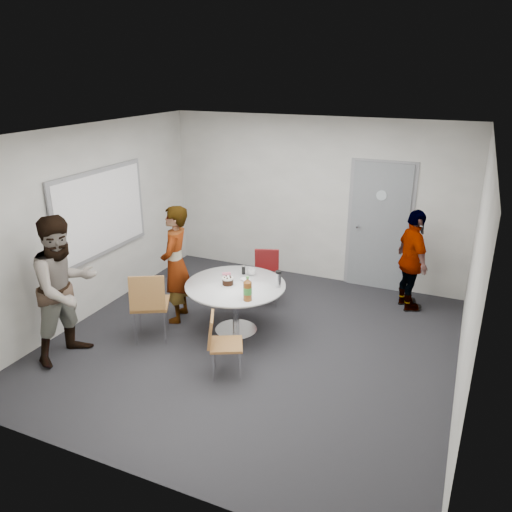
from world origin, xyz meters
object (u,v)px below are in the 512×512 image
at_px(chair_far, 266,271).
at_px(person_main, 176,264).
at_px(person_left, 65,289).
at_px(person_right, 412,261).
at_px(chair_near_left, 149,300).
at_px(whiteboard, 101,213).
at_px(chair_near_right, 220,339).
at_px(door, 379,227).
at_px(table, 237,291).

height_order(chair_far, person_main, person_main).
height_order(person_left, person_right, person_left).
distance_m(chair_near_left, chair_far, 1.98).
relative_size(chair_near_left, person_main, 0.58).
bearing_deg(chair_far, person_left, 36.65).
bearing_deg(whiteboard, chair_near_left, -29.28).
bearing_deg(person_left, chair_near_right, -68.48).
bearing_deg(door, person_left, -130.02).
bearing_deg(whiteboard, person_right, 21.93).
bearing_deg(chair_far, whiteboard, 7.14).
height_order(chair_near_right, person_main, person_main).
bearing_deg(table, door, 58.10).
bearing_deg(person_main, door, 118.70).
height_order(person_main, person_right, person_main).
xyz_separation_m(table, chair_near_right, (0.26, -1.00, -0.14)).
xyz_separation_m(chair_near_left, person_left, (-0.71, -0.66, 0.31)).
distance_m(chair_near_right, person_main, 1.62).
height_order(whiteboard, chair_near_right, whiteboard).
bearing_deg(chair_near_right, person_left, -105.87).
distance_m(table, chair_near_right, 1.05).
height_order(door, chair_near_right, door).
xyz_separation_m(table, chair_far, (-0.02, 1.07, -0.11)).
bearing_deg(chair_near_left, person_main, 64.21).
distance_m(chair_near_left, person_main, 0.74).
xyz_separation_m(door, person_main, (-2.36, -2.27, -0.19)).
relative_size(door, whiteboard, 1.12).
relative_size(whiteboard, chair_near_right, 2.45).
relative_size(person_left, person_right, 1.19).
bearing_deg(person_left, person_right, -39.39).
height_order(door, person_left, door).
xyz_separation_m(person_main, person_left, (-0.69, -1.37, 0.07)).
relative_size(chair_near_left, chair_far, 1.20).
distance_m(door, whiteboard, 4.25).
bearing_deg(chair_near_right, door, 134.21).
xyz_separation_m(whiteboard, chair_far, (2.13, 1.07, -0.96)).
relative_size(chair_near_right, person_right, 0.51).
bearing_deg(door, chair_far, -139.83).
height_order(door, table, door).
relative_size(door, person_right, 1.39).
bearing_deg(person_main, person_left, -41.79).
relative_size(whiteboard, table, 1.42).
bearing_deg(chair_near_right, chair_near_left, -131.22).
height_order(chair_near_right, person_right, person_right).
distance_m(person_main, person_right, 3.41).
bearing_deg(chair_far, door, -159.45).
relative_size(door, chair_near_right, 2.73).
height_order(chair_near_left, chair_near_right, chair_near_left).
bearing_deg(chair_near_right, person_right, 120.17).
relative_size(door, chair_far, 2.61).
xyz_separation_m(whiteboard, person_left, (0.51, -1.35, -0.54)).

